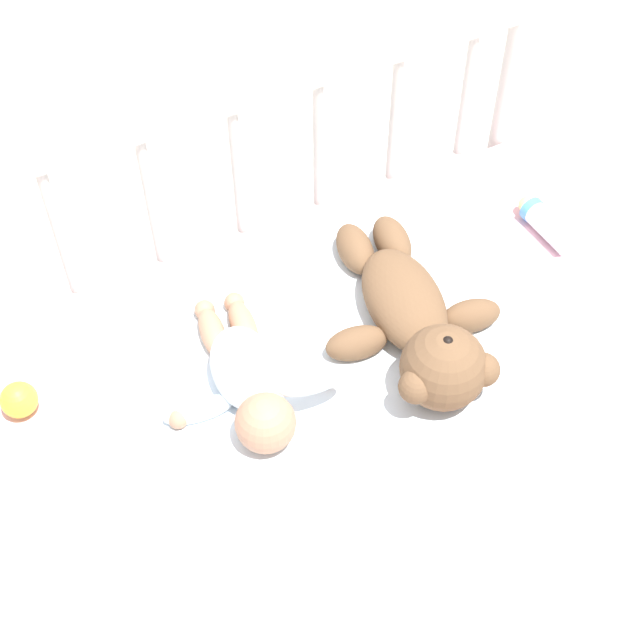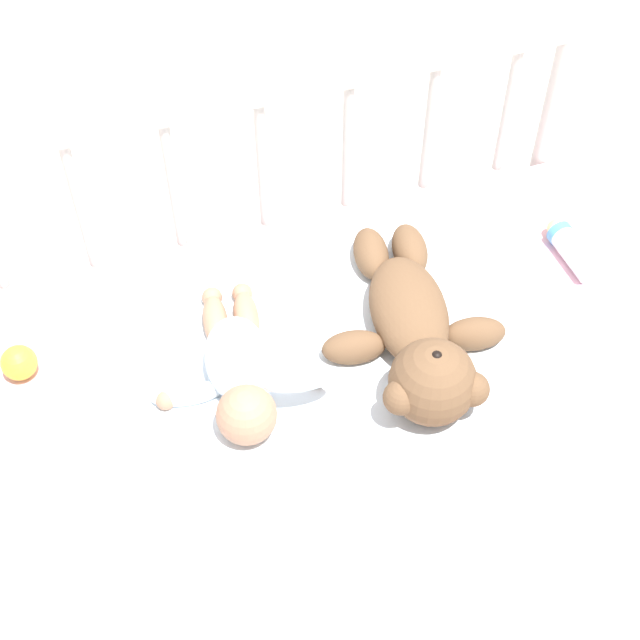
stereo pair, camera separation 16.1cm
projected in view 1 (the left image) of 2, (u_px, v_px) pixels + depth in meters
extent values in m
plane|color=silver|center=(318.00, 462.00, 1.99)|extent=(12.00, 12.00, 0.00)
cube|color=#EDB7C6|center=(318.00, 405.00, 1.82)|extent=(1.33, 0.62, 0.44)
cylinder|color=beige|center=(493.00, 155.00, 2.09)|extent=(0.04, 0.04, 0.77)
cube|color=beige|center=(231.00, 102.00, 1.61)|extent=(1.29, 0.03, 0.04)
cylinder|color=beige|center=(59.00, 234.00, 1.62)|extent=(0.02, 0.02, 0.30)
cylinder|color=beige|center=(151.00, 203.00, 1.68)|extent=(0.02, 0.02, 0.30)
cylinder|color=beige|center=(237.00, 174.00, 1.74)|extent=(0.02, 0.02, 0.30)
cylinder|color=beige|center=(318.00, 146.00, 1.79)|extent=(0.02, 0.02, 0.30)
cylinder|color=beige|center=(394.00, 120.00, 1.85)|extent=(0.02, 0.02, 0.30)
cylinder|color=beige|center=(466.00, 96.00, 1.90)|extent=(0.02, 0.02, 0.30)
cube|color=white|center=(332.00, 337.00, 1.66)|extent=(0.87, 0.55, 0.01)
ellipsoid|color=brown|center=(404.00, 300.00, 1.65)|extent=(0.19, 0.28, 0.10)
sphere|color=brown|center=(443.00, 368.00, 1.52)|extent=(0.15, 0.15, 0.15)
sphere|color=beige|center=(446.00, 352.00, 1.49)|extent=(0.06, 0.06, 0.06)
sphere|color=black|center=(448.00, 342.00, 1.47)|extent=(0.02, 0.02, 0.02)
sphere|color=brown|center=(483.00, 370.00, 1.51)|extent=(0.06, 0.06, 0.06)
sphere|color=brown|center=(416.00, 386.00, 1.49)|extent=(0.06, 0.06, 0.06)
ellipsoid|color=brown|center=(471.00, 316.00, 1.65)|extent=(0.13, 0.08, 0.06)
ellipsoid|color=brown|center=(357.00, 343.00, 1.61)|extent=(0.13, 0.08, 0.06)
ellipsoid|color=brown|center=(392.00, 241.00, 1.78)|extent=(0.09, 0.14, 0.07)
ellipsoid|color=brown|center=(355.00, 249.00, 1.76)|extent=(0.09, 0.14, 0.07)
ellipsoid|color=white|center=(244.00, 368.00, 1.56)|extent=(0.14, 0.20, 0.09)
sphere|color=tan|center=(266.00, 423.00, 1.47)|extent=(0.10, 0.10, 0.10)
ellipsoid|color=white|center=(313.00, 382.00, 1.49)|extent=(0.13, 0.06, 0.04)
ellipsoid|color=white|center=(199.00, 410.00, 1.53)|extent=(0.13, 0.06, 0.04)
sphere|color=tan|center=(326.00, 378.00, 1.57)|extent=(0.04, 0.04, 0.04)
sphere|color=tan|center=(178.00, 419.00, 1.51)|extent=(0.04, 0.04, 0.04)
ellipsoid|color=tan|center=(243.00, 326.00, 1.65)|extent=(0.07, 0.13, 0.05)
ellipsoid|color=tan|center=(213.00, 334.00, 1.63)|extent=(0.07, 0.13, 0.05)
sphere|color=tan|center=(234.00, 303.00, 1.69)|extent=(0.04, 0.04, 0.04)
sphere|color=tan|center=(205.00, 310.00, 1.68)|extent=(0.04, 0.04, 0.04)
sphere|color=yellow|center=(19.00, 400.00, 1.53)|extent=(0.06, 0.06, 0.06)
cylinder|color=white|center=(551.00, 228.00, 1.82)|extent=(0.05, 0.12, 0.05)
cylinder|color=#4C99D8|center=(532.00, 210.00, 1.85)|extent=(0.05, 0.02, 0.05)
sphere|color=#EAC67F|center=(527.00, 205.00, 1.86)|extent=(0.04, 0.04, 0.04)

